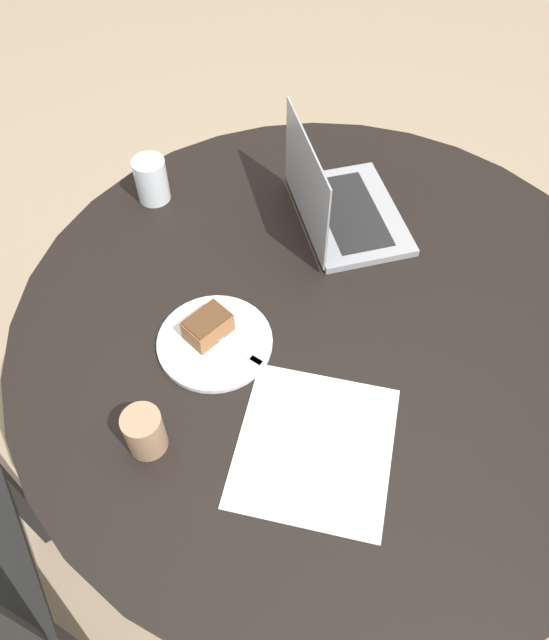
% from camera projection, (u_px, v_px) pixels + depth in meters
% --- Properties ---
extents(ground_plane, '(12.00, 12.00, 0.00)m').
position_uv_depth(ground_plane, '(314.00, 463.00, 1.89)').
color(ground_plane, gray).
extents(dining_table, '(1.34, 1.34, 0.73)m').
position_uv_depth(dining_table, '(328.00, 349.00, 1.39)').
color(dining_table, black).
rests_on(dining_table, ground_plane).
extents(paper_document, '(0.36, 0.34, 0.00)m').
position_uv_depth(paper_document, '(314.00, 446.00, 1.13)').
color(paper_document, white).
rests_on(paper_document, dining_table).
extents(plate, '(0.23, 0.23, 0.01)m').
position_uv_depth(plate, '(215.00, 342.00, 1.26)').
color(plate, silver).
rests_on(plate, dining_table).
extents(cake_slice, '(0.11, 0.11, 0.05)m').
position_uv_depth(cake_slice, '(208.00, 326.00, 1.25)').
color(cake_slice, brown).
rests_on(cake_slice, plate).
extents(fork, '(0.12, 0.15, 0.00)m').
position_uv_depth(fork, '(235.00, 348.00, 1.24)').
color(fork, silver).
rests_on(fork, plate).
extents(coffee_glass, '(0.07, 0.07, 0.10)m').
position_uv_depth(coffee_glass, '(145.00, 432.00, 1.10)').
color(coffee_glass, '#997556').
rests_on(coffee_glass, dining_table).
extents(water_glass, '(0.08, 0.08, 0.11)m').
position_uv_depth(water_glass, '(151.00, 180.00, 1.48)').
color(water_glass, silver).
rests_on(water_glass, dining_table).
extents(laptop, '(0.36, 0.29, 0.25)m').
position_uv_depth(laptop, '(338.00, 206.00, 1.44)').
color(laptop, gray).
rests_on(laptop, dining_table).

